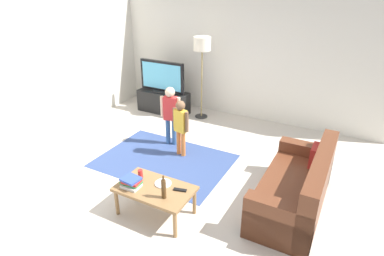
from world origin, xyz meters
TOP-DOWN VIEW (x-y plane):
  - ground at (0.00, 0.00)m, footprint 7.80×7.80m
  - wall_back at (0.00, 3.00)m, footprint 6.00×0.12m
  - wall_left at (-3.00, 0.00)m, footprint 0.12×6.00m
  - area_rug at (-0.45, 0.41)m, footprint 2.20×1.60m
  - tv_stand at (-1.67, 2.30)m, footprint 1.20×0.44m
  - tv at (-1.67, 2.28)m, footprint 1.10×0.28m
  - couch at (1.84, 0.23)m, footprint 0.80×1.80m
  - floor_lamp at (-0.76, 2.45)m, footprint 0.36×0.36m
  - child_near_tv at (-0.67, 1.01)m, footprint 0.37×0.19m
  - child_center at (-0.30, 0.74)m, footprint 0.34×0.17m
  - coffee_table at (0.21, -0.80)m, footprint 1.00×0.60m
  - book_stack at (-0.07, -0.92)m, footprint 0.27×0.22m
  - bottle at (0.43, -0.92)m, footprint 0.06×0.06m
  - tv_remote at (0.53, -0.70)m, footprint 0.18×0.09m
  - soda_can at (-0.09, -0.70)m, footprint 0.07×0.07m
  - plate at (0.26, -0.68)m, footprint 0.22×0.22m

SIDE VIEW (x-z plane):
  - ground at x=0.00m, z-range 0.00..0.00m
  - area_rug at x=-0.45m, z-range 0.00..0.01m
  - tv_stand at x=-1.67m, z-range -0.01..0.49m
  - couch at x=1.84m, z-range -0.14..0.72m
  - coffee_table at x=0.21m, z-range 0.16..0.58m
  - plate at x=0.26m, z-range 0.42..0.44m
  - tv_remote at x=0.53m, z-range 0.42..0.44m
  - soda_can at x=-0.09m, z-range 0.42..0.54m
  - book_stack at x=-0.07m, z-range 0.42..0.55m
  - bottle at x=0.43m, z-range 0.40..0.71m
  - child_center at x=-0.30m, z-range 0.10..1.13m
  - child_near_tv at x=-0.67m, z-range 0.11..1.24m
  - tv at x=-1.67m, z-range 0.49..1.20m
  - wall_back at x=0.00m, z-range 0.00..2.70m
  - wall_left at x=-3.00m, z-range 0.00..2.70m
  - floor_lamp at x=-0.76m, z-range 0.65..2.43m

